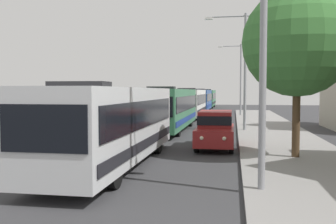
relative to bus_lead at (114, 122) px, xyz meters
name	(u,v)px	position (x,y,z in m)	size (l,w,h in m)	color
bus_lead	(114,122)	(0.00, 0.00, 0.00)	(2.58, 11.27, 3.21)	silver
bus_second_in_line	(170,108)	(0.00, 13.45, 0.00)	(2.58, 12.22, 3.21)	#33724C
bus_middle	(190,102)	(0.00, 26.55, 0.00)	(2.58, 11.19, 3.21)	silver
bus_fourth_in_line	(201,100)	(0.00, 39.36, 0.00)	(2.58, 10.88, 3.21)	#284C8C
bus_rear	(207,98)	(0.00, 52.62, 0.00)	(2.58, 11.18, 3.21)	#33724C
white_suv	(215,128)	(3.70, 5.15, -0.66)	(1.86, 4.64, 1.90)	maroon
streetlamp_near	(264,0)	(5.40, -3.30, 3.73)	(6.06, 0.28, 8.64)	gray
streetlamp_mid	(245,59)	(5.40, 13.41, 3.51)	(5.79, 0.28, 8.26)	gray
streetlamp_far	(241,72)	(5.40, 30.12, 3.39)	(5.25, 0.28, 8.10)	gray
roadside_tree	(298,42)	(7.19, 2.32, 3.26)	(4.56, 4.56, 7.09)	#4C3823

